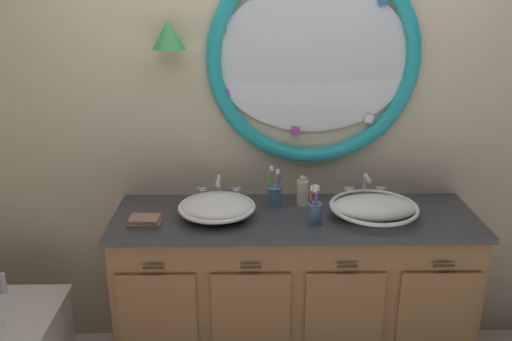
{
  "coord_description": "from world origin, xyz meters",
  "views": [
    {
      "loc": [
        -0.13,
        -2.26,
        2.06
      ],
      "look_at": [
        -0.1,
        0.25,
        1.17
      ],
      "focal_mm": 37.94,
      "sensor_mm": 36.0,
      "label": 1
    }
  ],
  "objects_px": {
    "toothbrush_holder_left": "(275,195)",
    "sink_basin_left": "(217,207)",
    "soap_dispenser": "(303,192)",
    "folded_hand_towel": "(145,221)",
    "toothbrush_holder_right": "(315,211)",
    "sink_basin_right": "(374,207)"
  },
  "relations": [
    {
      "from": "soap_dispenser",
      "to": "folded_hand_towel",
      "type": "bearing_deg",
      "value": -163.34
    },
    {
      "from": "sink_basin_right",
      "to": "toothbrush_holder_right",
      "type": "bearing_deg",
      "value": -166.63
    },
    {
      "from": "toothbrush_holder_right",
      "to": "folded_hand_towel",
      "type": "height_order",
      "value": "toothbrush_holder_right"
    },
    {
      "from": "toothbrush_holder_right",
      "to": "folded_hand_towel",
      "type": "relative_size",
      "value": 1.28
    },
    {
      "from": "sink_basin_right",
      "to": "folded_hand_towel",
      "type": "height_order",
      "value": "sink_basin_right"
    },
    {
      "from": "toothbrush_holder_left",
      "to": "sink_basin_left",
      "type": "bearing_deg",
      "value": -154.28
    },
    {
      "from": "sink_basin_left",
      "to": "folded_hand_towel",
      "type": "bearing_deg",
      "value": -167.46
    },
    {
      "from": "toothbrush_holder_left",
      "to": "toothbrush_holder_right",
      "type": "distance_m",
      "value": 0.29
    },
    {
      "from": "soap_dispenser",
      "to": "folded_hand_towel",
      "type": "relative_size",
      "value": 1.06
    },
    {
      "from": "soap_dispenser",
      "to": "toothbrush_holder_left",
      "type": "bearing_deg",
      "value": -173.81
    },
    {
      "from": "toothbrush_holder_left",
      "to": "soap_dispenser",
      "type": "distance_m",
      "value": 0.15
    },
    {
      "from": "sink_basin_left",
      "to": "toothbrush_holder_left",
      "type": "height_order",
      "value": "toothbrush_holder_left"
    },
    {
      "from": "sink_basin_left",
      "to": "folded_hand_towel",
      "type": "height_order",
      "value": "sink_basin_left"
    },
    {
      "from": "toothbrush_holder_right",
      "to": "sink_basin_right",
      "type": "bearing_deg",
      "value": 13.37
    },
    {
      "from": "toothbrush_holder_right",
      "to": "folded_hand_towel",
      "type": "distance_m",
      "value": 0.84
    },
    {
      "from": "sink_basin_left",
      "to": "sink_basin_right",
      "type": "bearing_deg",
      "value": -0.0
    },
    {
      "from": "sink_basin_right",
      "to": "toothbrush_holder_left",
      "type": "distance_m",
      "value": 0.51
    },
    {
      "from": "toothbrush_holder_left",
      "to": "toothbrush_holder_right",
      "type": "height_order",
      "value": "toothbrush_holder_left"
    },
    {
      "from": "toothbrush_holder_left",
      "to": "toothbrush_holder_right",
      "type": "relative_size",
      "value": 1.11
    },
    {
      "from": "sink_basin_right",
      "to": "folded_hand_towel",
      "type": "distance_m",
      "value": 1.15
    },
    {
      "from": "toothbrush_holder_left",
      "to": "folded_hand_towel",
      "type": "height_order",
      "value": "toothbrush_holder_left"
    },
    {
      "from": "sink_basin_right",
      "to": "toothbrush_holder_right",
      "type": "xyz_separation_m",
      "value": [
        -0.31,
        -0.07,
        0.01
      ]
    }
  ]
}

